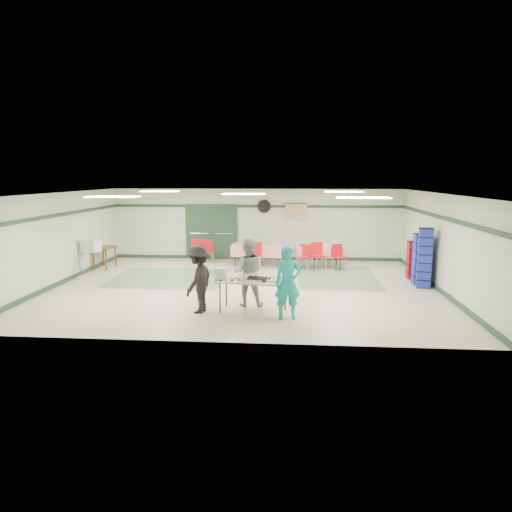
# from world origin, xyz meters

# --- Properties ---
(floor) EXTENTS (11.00, 11.00, 0.00)m
(floor) POSITION_xyz_m (0.00, 0.00, 0.00)
(floor) COLOR #C0B39B
(floor) RESTS_ON ground
(ceiling) EXTENTS (11.00, 11.00, 0.00)m
(ceiling) POSITION_xyz_m (0.00, 0.00, 2.70)
(ceiling) COLOR white
(ceiling) RESTS_ON wall_back
(wall_back) EXTENTS (11.00, 0.00, 11.00)m
(wall_back) POSITION_xyz_m (0.00, 4.50, 1.35)
(wall_back) COLOR #B8C4A7
(wall_back) RESTS_ON floor
(wall_front) EXTENTS (11.00, 0.00, 11.00)m
(wall_front) POSITION_xyz_m (0.00, -4.50, 1.35)
(wall_front) COLOR #B8C4A7
(wall_front) RESTS_ON floor
(wall_left) EXTENTS (0.00, 9.00, 9.00)m
(wall_left) POSITION_xyz_m (-5.50, 0.00, 1.35)
(wall_left) COLOR #B8C4A7
(wall_left) RESTS_ON floor
(wall_right) EXTENTS (0.00, 9.00, 9.00)m
(wall_right) POSITION_xyz_m (5.50, 0.00, 1.35)
(wall_right) COLOR #B8C4A7
(wall_right) RESTS_ON floor
(trim_back) EXTENTS (11.00, 0.06, 0.10)m
(trim_back) POSITION_xyz_m (0.00, 4.47, 2.05)
(trim_back) COLOR #1F3926
(trim_back) RESTS_ON wall_back
(baseboard_back) EXTENTS (11.00, 0.06, 0.12)m
(baseboard_back) POSITION_xyz_m (0.00, 4.47, 0.06)
(baseboard_back) COLOR #1F3926
(baseboard_back) RESTS_ON floor
(trim_left) EXTENTS (0.06, 9.00, 0.10)m
(trim_left) POSITION_xyz_m (-5.47, 0.00, 2.05)
(trim_left) COLOR #1F3926
(trim_left) RESTS_ON wall_back
(baseboard_left) EXTENTS (0.06, 9.00, 0.12)m
(baseboard_left) POSITION_xyz_m (-5.47, 0.00, 0.06)
(baseboard_left) COLOR #1F3926
(baseboard_left) RESTS_ON floor
(trim_right) EXTENTS (0.06, 9.00, 0.10)m
(trim_right) POSITION_xyz_m (5.47, 0.00, 2.05)
(trim_right) COLOR #1F3926
(trim_right) RESTS_ON wall_back
(baseboard_right) EXTENTS (0.06, 9.00, 0.12)m
(baseboard_right) POSITION_xyz_m (5.47, 0.00, 0.06)
(baseboard_right) COLOR #1F3926
(baseboard_right) RESTS_ON floor
(green_patch_a) EXTENTS (3.50, 3.00, 0.01)m
(green_patch_a) POSITION_xyz_m (-2.50, 1.00, 0.00)
(green_patch_a) COLOR slate
(green_patch_a) RESTS_ON floor
(green_patch_b) EXTENTS (2.50, 3.50, 0.01)m
(green_patch_b) POSITION_xyz_m (2.80, 1.50, 0.00)
(green_patch_b) COLOR slate
(green_patch_b) RESTS_ON floor
(double_door_left) EXTENTS (0.90, 0.06, 2.10)m
(double_door_left) POSITION_xyz_m (-2.20, 4.44, 1.05)
(double_door_left) COLOR #989B98
(double_door_left) RESTS_ON floor
(double_door_right) EXTENTS (0.90, 0.06, 2.10)m
(double_door_right) POSITION_xyz_m (-1.25, 4.44, 1.05)
(double_door_right) COLOR #989B98
(double_door_right) RESTS_ON floor
(door_frame) EXTENTS (2.00, 0.03, 2.15)m
(door_frame) POSITION_xyz_m (-1.73, 4.42, 1.05)
(door_frame) COLOR #1F3926
(door_frame) RESTS_ON floor
(wall_fan) EXTENTS (0.50, 0.10, 0.50)m
(wall_fan) POSITION_xyz_m (0.30, 4.44, 2.05)
(wall_fan) COLOR black
(wall_fan) RESTS_ON wall_back
(scroll_banner) EXTENTS (0.80, 0.02, 0.60)m
(scroll_banner) POSITION_xyz_m (1.50, 4.44, 1.85)
(scroll_banner) COLOR tan
(scroll_banner) RESTS_ON wall_back
(serving_table) EXTENTS (1.77, 0.89, 0.76)m
(serving_table) POSITION_xyz_m (0.46, -2.41, 0.71)
(serving_table) COLOR #B6B5B1
(serving_table) RESTS_ON floor
(sheet_tray_right) EXTENTS (0.62, 0.50, 0.02)m
(sheet_tray_right) POSITION_xyz_m (1.03, -2.41, 0.77)
(sheet_tray_right) COLOR silver
(sheet_tray_right) RESTS_ON serving_table
(sheet_tray_mid) EXTENTS (0.65, 0.53, 0.02)m
(sheet_tray_mid) POSITION_xyz_m (0.39, -2.35, 0.77)
(sheet_tray_mid) COLOR silver
(sheet_tray_mid) RESTS_ON serving_table
(sheet_tray_left) EXTENTS (0.61, 0.49, 0.02)m
(sheet_tray_left) POSITION_xyz_m (-0.14, -2.57, 0.77)
(sheet_tray_left) COLOR silver
(sheet_tray_left) RESTS_ON serving_table
(baking_pan) EXTENTS (0.48, 0.33, 0.08)m
(baking_pan) POSITION_xyz_m (0.56, -2.45, 0.80)
(baking_pan) COLOR black
(baking_pan) RESTS_ON serving_table
(foam_box_stack) EXTENTS (0.28, 0.26, 0.29)m
(foam_box_stack) POSITION_xyz_m (-0.28, -2.42, 0.91)
(foam_box_stack) COLOR white
(foam_box_stack) RESTS_ON serving_table
(volunteer_teal) EXTENTS (0.66, 0.49, 1.65)m
(volunteer_teal) POSITION_xyz_m (1.28, -2.89, 0.82)
(volunteer_teal) COLOR teal
(volunteer_teal) RESTS_ON floor
(volunteer_grey) EXTENTS (0.82, 0.64, 1.68)m
(volunteer_grey) POSITION_xyz_m (0.29, -1.89, 0.84)
(volunteer_grey) COLOR #96959B
(volunteer_grey) RESTS_ON floor
(volunteer_dark) EXTENTS (0.83, 1.14, 1.59)m
(volunteer_dark) POSITION_xyz_m (-0.80, -2.57, 0.79)
(volunteer_dark) COLOR black
(volunteer_dark) RESTS_ON floor
(dining_table_a) EXTENTS (1.79, 0.98, 0.77)m
(dining_table_a) POSITION_xyz_m (2.34, 3.27, 0.57)
(dining_table_a) COLOR red
(dining_table_a) RESTS_ON floor
(dining_table_b) EXTENTS (1.87, 0.95, 0.77)m
(dining_table_b) POSITION_xyz_m (0.14, 3.27, 0.57)
(dining_table_b) COLOR red
(dining_table_b) RESTS_ON floor
(chair_a) EXTENTS (0.57, 0.57, 0.94)m
(chair_a) POSITION_xyz_m (2.26, 2.70, 0.57)
(chair_a) COLOR red
(chair_a) RESTS_ON floor
(chair_b) EXTENTS (0.50, 0.50, 0.86)m
(chair_b) POSITION_xyz_m (1.80, 2.70, 0.53)
(chair_b) COLOR red
(chair_b) RESTS_ON floor
(chair_c) EXTENTS (0.54, 0.54, 0.88)m
(chair_c) POSITION_xyz_m (2.95, 2.70, 0.54)
(chair_c) COLOR red
(chair_c) RESTS_ON floor
(chair_d) EXTENTS (0.49, 0.49, 0.92)m
(chair_d) POSITION_xyz_m (0.09, 2.71, 0.56)
(chair_d) COLOR red
(chair_d) RESTS_ON floor
(chair_loose_a) EXTENTS (0.49, 0.49, 0.83)m
(chair_loose_a) POSITION_xyz_m (-1.75, 3.74, 0.51)
(chair_loose_a) COLOR red
(chair_loose_a) RESTS_ON floor
(chair_loose_b) EXTENTS (0.51, 0.51, 0.89)m
(chair_loose_b) POSITION_xyz_m (-2.18, 3.55, 0.54)
(chair_loose_b) COLOR red
(chair_loose_b) RESTS_ON floor
(crate_stack_blue_a) EXTENTS (0.44, 0.44, 1.73)m
(crate_stack_blue_a) POSITION_xyz_m (5.15, 0.33, 0.87)
(crate_stack_blue_a) COLOR #1B23A4
(crate_stack_blue_a) RESTS_ON floor
(crate_stack_red) EXTENTS (0.37, 0.37, 1.18)m
(crate_stack_red) POSITION_xyz_m (5.15, 1.49, 0.59)
(crate_stack_red) COLOR maroon
(crate_stack_red) RESTS_ON floor
(crate_stack_blue_b) EXTENTS (0.39, 0.39, 1.51)m
(crate_stack_blue_b) POSITION_xyz_m (5.15, 0.74, 0.76)
(crate_stack_blue_b) COLOR #1B23A4
(crate_stack_blue_b) RESTS_ON floor
(printer_table) EXTENTS (0.63, 0.92, 0.74)m
(printer_table) POSITION_xyz_m (-5.15, 2.36, 0.64)
(printer_table) COLOR brown
(printer_table) RESTS_ON floor
(office_printer) EXTENTS (0.57, 0.52, 0.40)m
(office_printer) POSITION_xyz_m (-5.15, 1.34, 0.94)
(office_printer) COLOR beige
(office_printer) RESTS_ON printer_table
(broom) EXTENTS (0.03, 0.20, 1.23)m
(broom) POSITION_xyz_m (-5.23, 0.61, 0.64)
(broom) COLOR brown
(broom) RESTS_ON floor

